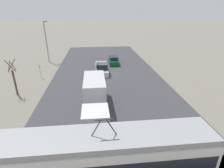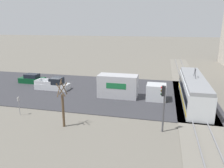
{
  "view_description": "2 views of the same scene",
  "coord_description": "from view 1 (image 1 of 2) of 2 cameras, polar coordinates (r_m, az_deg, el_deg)",
  "views": [
    {
      "loc": [
        2.01,
        28.98,
        10.23
      ],
      "look_at": [
        0.02,
        9.98,
        2.13
      ],
      "focal_mm": 28.0,
      "sensor_mm": 36.0,
      "label": 1
    },
    {
      "loc": [
        30.48,
        16.48,
        9.85
      ],
      "look_at": [
        2.22,
        9.78,
        1.9
      ],
      "focal_mm": 35.0,
      "sensor_mm": 36.0,
      "label": 2
    }
  ],
  "objects": [
    {
      "name": "ground_plane",
      "position": [
        30.79,
        -1.9,
        3.56
      ],
      "size": [
        320.0,
        320.0,
        0.0
      ],
      "primitive_type": "plane",
      "color": "slate"
    },
    {
      "name": "road_surface",
      "position": [
        30.78,
        -1.9,
        3.63
      ],
      "size": [
        17.65,
        47.36,
        0.08
      ],
      "color": "#38383D",
      "rests_on": "ground"
    },
    {
      "name": "light_rail_tram",
      "position": [
        12.06,
        -2.45,
        -22.44
      ],
      "size": [
        13.81,
        2.76,
        4.35
      ],
      "color": "silver",
      "rests_on": "ground"
    },
    {
      "name": "box_truck",
      "position": [
        19.22,
        -5.62,
        -4.11
      ],
      "size": [
        2.39,
        9.2,
        3.11
      ],
      "color": "silver",
      "rests_on": "ground"
    },
    {
      "name": "pickup_truck",
      "position": [
        30.49,
        -3.36,
        4.87
      ],
      "size": [
        2.02,
        5.23,
        1.86
      ],
      "color": "silver",
      "rests_on": "ground"
    },
    {
      "name": "sedan_car_0",
      "position": [
        35.87,
        0.51,
        7.6
      ],
      "size": [
        1.89,
        4.34,
        1.55
      ],
      "rotation": [
        0.0,
        0.0,
        3.14
      ],
      "color": "#0C4723",
      "rests_on": "ground"
    },
    {
      "name": "street_tree",
      "position": [
        25.33,
        -29.31,
        1.38
      ],
      "size": [
        1.13,
        0.94,
        4.77
      ],
      "color": "brown",
      "rests_on": "ground"
    },
    {
      "name": "street_lamp_near_crossing",
      "position": [
        39.38,
        -20.69,
        13.59
      ],
      "size": [
        0.36,
        1.95,
        8.3
      ],
      "color": "gray",
      "rests_on": "ground"
    },
    {
      "name": "no_parking_sign",
      "position": [
        30.47,
        -22.42,
        4.18
      ],
      "size": [
        0.32,
        0.08,
        2.14
      ],
      "color": "gray",
      "rests_on": "ground"
    }
  ]
}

